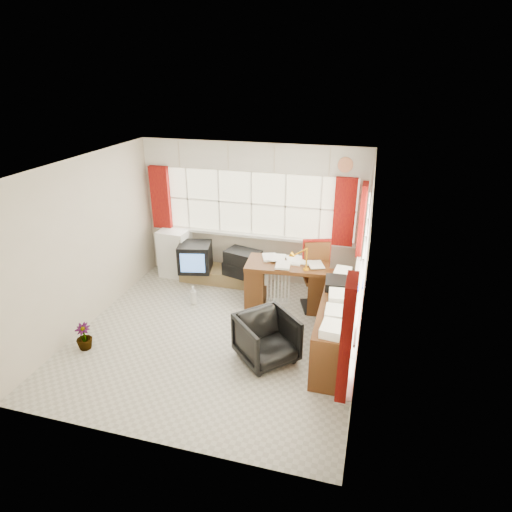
# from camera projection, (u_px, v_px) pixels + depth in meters

# --- Properties ---
(ground) EXTENTS (4.00, 4.00, 0.00)m
(ground) POSITION_uv_depth(u_px,v_px,m) (216.00, 337.00, 6.28)
(ground) COLOR beige
(ground) RESTS_ON ground
(room_walls) EXTENTS (4.00, 4.00, 4.00)m
(room_walls) POSITION_uv_depth(u_px,v_px,m) (211.00, 242.00, 5.68)
(room_walls) COLOR beige
(room_walls) RESTS_ON ground
(window_back) EXTENTS (3.70, 0.12, 3.60)m
(window_back) POSITION_uv_depth(u_px,v_px,m) (251.00, 232.00, 7.62)
(window_back) COLOR beige
(window_back) RESTS_ON room_walls
(window_right) EXTENTS (0.12, 3.70, 3.60)m
(window_right) POSITION_uv_depth(u_px,v_px,m) (357.00, 297.00, 5.43)
(window_right) COLOR beige
(window_right) RESTS_ON room_walls
(curtains) EXTENTS (3.83, 3.83, 1.15)m
(curtains) POSITION_uv_depth(u_px,v_px,m) (293.00, 228.00, 6.29)
(curtains) COLOR #9A1C08
(curtains) RESTS_ON room_walls
(overhead_cabinets) EXTENTS (3.98, 3.98, 0.48)m
(overhead_cabinets) POSITION_uv_depth(u_px,v_px,m) (299.00, 174.00, 6.00)
(overhead_cabinets) COLOR beige
(overhead_cabinets) RESTS_ON room_walls
(desk) EXTENTS (1.37, 0.76, 0.80)m
(desk) POSITION_uv_depth(u_px,v_px,m) (287.00, 282.00, 6.96)
(desk) COLOR #5A2A15
(desk) RESTS_ON ground
(desk_lamp) EXTENTS (0.13, 0.11, 0.38)m
(desk_lamp) POSITION_uv_depth(u_px,v_px,m) (307.00, 254.00, 6.50)
(desk_lamp) COLOR #FFAA0A
(desk_lamp) RESTS_ON desk
(task_chair) EXTENTS (0.60, 0.62, 1.12)m
(task_chair) POSITION_uv_depth(u_px,v_px,m) (317.00, 272.00, 6.92)
(task_chair) COLOR black
(task_chair) RESTS_ON ground
(office_chair) EXTENTS (1.00, 1.00, 0.65)m
(office_chair) POSITION_uv_depth(u_px,v_px,m) (267.00, 339.00, 5.67)
(office_chair) COLOR black
(office_chair) RESTS_ON ground
(radiator) EXTENTS (0.41, 0.24, 0.58)m
(radiator) POSITION_uv_depth(u_px,v_px,m) (278.00, 292.00, 7.04)
(radiator) COLOR white
(radiator) RESTS_ON ground
(credenza) EXTENTS (0.50, 2.00, 0.85)m
(credenza) POSITION_uv_depth(u_px,v_px,m) (338.00, 323.00, 5.88)
(credenza) COLOR #5A2A15
(credenza) RESTS_ON ground
(file_tray) EXTENTS (0.33, 0.40, 0.13)m
(file_tray) POSITION_uv_depth(u_px,v_px,m) (336.00, 283.00, 6.07)
(file_tray) COLOR black
(file_tray) RESTS_ON credenza
(tv_bench) EXTENTS (1.40, 0.50, 0.25)m
(tv_bench) POSITION_uv_depth(u_px,v_px,m) (219.00, 275.00, 7.88)
(tv_bench) COLOR olive
(tv_bench) RESTS_ON ground
(crt_tv) EXTENTS (0.66, 0.62, 0.51)m
(crt_tv) POSITION_uv_depth(u_px,v_px,m) (195.00, 257.00, 7.67)
(crt_tv) COLOR black
(crt_tv) RESTS_ON tv_bench
(hifi_stack) EXTENTS (0.73, 0.57, 0.46)m
(hifi_stack) POSITION_uv_depth(u_px,v_px,m) (243.00, 263.00, 7.50)
(hifi_stack) COLOR black
(hifi_stack) RESTS_ON tv_bench
(mini_fridge) EXTENTS (0.55, 0.56, 0.89)m
(mini_fridge) POSITION_uv_depth(u_px,v_px,m) (176.00, 252.00, 8.03)
(mini_fridge) COLOR white
(mini_fridge) RESTS_ON ground
(spray_bottle_a) EXTENTS (0.15, 0.15, 0.32)m
(spray_bottle_a) POSITION_uv_depth(u_px,v_px,m) (193.00, 295.00, 7.10)
(spray_bottle_a) COLOR silver
(spray_bottle_a) RESTS_ON ground
(spray_bottle_b) EXTENTS (0.10, 0.10, 0.19)m
(spray_bottle_b) POSITION_uv_depth(u_px,v_px,m) (254.00, 298.00, 7.14)
(spray_bottle_b) COLOR #97E1DD
(spray_bottle_b) RESTS_ON ground
(flower_vase) EXTENTS (0.24, 0.24, 0.39)m
(flower_vase) POSITION_uv_depth(u_px,v_px,m) (84.00, 337.00, 5.94)
(flower_vase) COLOR black
(flower_vase) RESTS_ON ground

